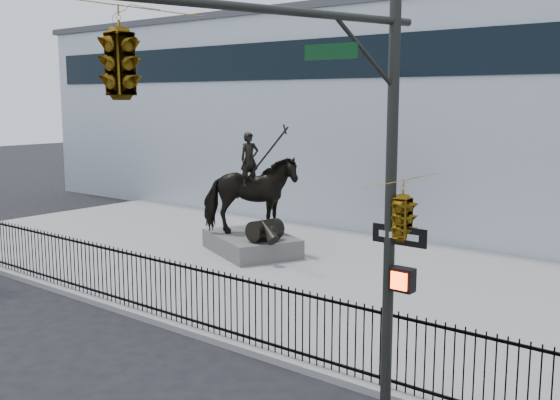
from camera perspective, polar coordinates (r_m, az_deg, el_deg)
The scene contains 7 objects.
ground at distance 15.95m, azimuth -14.11°, elevation -11.36°, with size 120.00×120.00×0.00m, color black.
plaza at distance 20.66m, azimuth 1.64°, elevation -6.19°, with size 30.00×12.00×0.15m, color gray.
building at distance 31.32m, azimuth 16.37°, elevation 6.79°, with size 44.00×14.00×9.00m, color silver.
picket_fence at distance 16.41m, azimuth -10.72°, elevation -7.35°, with size 22.10×0.10×1.50m.
statue_plinth at distance 22.69m, azimuth -2.52°, elevation -3.81°, with size 3.40×2.34×0.64m, color #53504C.
equestrian_statue at distance 22.32m, azimuth -2.48°, elevation 0.31°, with size 4.00×3.40×3.69m.
traffic_signal_right at distance 8.90m, azimuth -0.29°, elevation 5.05°, with size 2.17×6.86×7.00m.
Camera 1 is at (12.08, -8.88, 5.44)m, focal length 42.00 mm.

